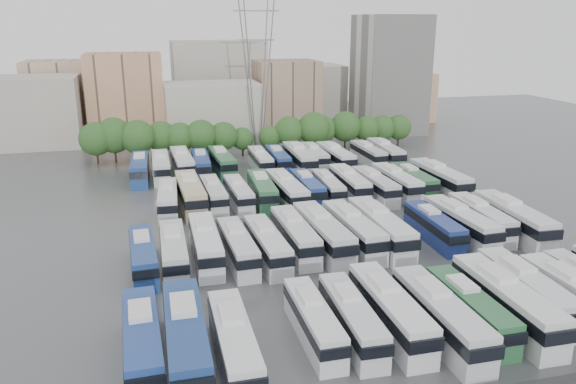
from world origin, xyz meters
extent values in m
plane|color=#424447|center=(0.00, 0.00, 0.00)|extent=(220.00, 220.00, 0.00)
cylinder|color=black|center=(-28.94, 42.02, 1.24)|extent=(0.36, 0.36, 2.48)
sphere|color=#234C1E|center=(-28.94, 42.02, 4.60)|extent=(5.95, 5.95, 5.95)
cylinder|color=black|center=(-25.87, 42.75, 1.34)|extent=(0.36, 0.36, 2.67)
sphere|color=#234C1E|center=(-25.87, 42.75, 4.97)|extent=(6.42, 6.42, 6.42)
cylinder|color=black|center=(-21.69, 41.25, 1.28)|extent=(0.36, 0.36, 2.56)
sphere|color=#234C1E|center=(-21.69, 41.25, 4.75)|extent=(6.13, 6.13, 6.13)
cylinder|color=black|center=(-17.53, 42.83, 1.17)|extent=(0.36, 0.36, 2.33)
sphere|color=#234C1E|center=(-17.53, 42.83, 4.34)|extent=(5.60, 5.60, 5.60)
cylinder|color=black|center=(-14.25, 41.82, 1.13)|extent=(0.36, 0.36, 2.27)
sphere|color=#234C1E|center=(-14.25, 41.82, 4.21)|extent=(5.44, 5.44, 5.44)
cylinder|color=black|center=(-10.40, 41.32, 1.20)|extent=(0.36, 0.36, 2.41)
sphere|color=#234C1E|center=(-10.40, 41.32, 4.48)|extent=(5.78, 5.78, 5.78)
cylinder|color=black|center=(-6.22, 41.60, 1.10)|extent=(0.36, 0.36, 2.20)
sphere|color=#234C1E|center=(-6.22, 41.60, 4.09)|extent=(5.29, 5.29, 5.29)
cylinder|color=black|center=(-2.59, 42.19, 0.89)|extent=(0.36, 0.36, 1.78)
sphere|color=#234C1E|center=(-2.59, 42.19, 3.31)|extent=(4.27, 4.27, 4.27)
cylinder|color=black|center=(2.71, 41.90, 0.90)|extent=(0.36, 0.36, 1.80)
sphere|color=#234C1E|center=(2.71, 41.90, 3.35)|extent=(4.33, 4.33, 4.33)
cylinder|color=black|center=(6.47, 41.74, 1.18)|extent=(0.36, 0.36, 2.37)
sphere|color=#234C1E|center=(6.47, 41.74, 4.40)|extent=(5.68, 5.68, 5.68)
cylinder|color=black|center=(11.19, 41.17, 1.30)|extent=(0.36, 0.36, 2.61)
sphere|color=#234C1E|center=(11.19, 41.17, 4.84)|extent=(6.26, 6.26, 6.26)
cylinder|color=black|center=(13.49, 42.82, 1.14)|extent=(0.36, 0.36, 2.28)
sphere|color=#234C1E|center=(13.49, 42.82, 4.23)|extent=(5.46, 5.46, 5.46)
cylinder|color=black|center=(18.17, 42.52, 1.25)|extent=(0.36, 0.36, 2.50)
sphere|color=#234C1E|center=(18.17, 42.52, 4.64)|extent=(5.99, 5.99, 5.99)
cylinder|color=black|center=(22.68, 42.59, 1.07)|extent=(0.36, 0.36, 2.13)
sphere|color=#234C1E|center=(22.68, 42.59, 3.96)|extent=(5.12, 5.12, 5.12)
cylinder|color=black|center=(26.22, 42.84, 1.05)|extent=(0.36, 0.36, 2.11)
sphere|color=#234C1E|center=(26.22, 42.84, 3.91)|extent=(5.06, 5.06, 5.06)
cylinder|color=black|center=(29.77, 42.75, 1.06)|extent=(0.36, 0.36, 2.12)
sphere|color=#234C1E|center=(29.77, 42.75, 3.93)|extent=(5.08, 5.08, 5.08)
cube|color=#9E998E|center=(-42.00, 62.00, 7.00)|extent=(18.00, 14.00, 14.00)
cube|color=tan|center=(-24.00, 68.00, 9.00)|extent=(16.00, 12.00, 18.00)
cube|color=#ADA89E|center=(-6.00, 60.00, 6.00)|extent=(20.00, 14.00, 12.00)
cube|color=gray|center=(12.00, 66.00, 8.00)|extent=(14.00, 12.00, 16.00)
cube|color=gray|center=(-2.00, 80.00, 10.00)|extent=(22.00, 16.00, 20.00)
cube|color=tan|center=(-38.00, 78.00, 8.00)|extent=(16.00, 14.00, 16.00)
cube|color=#A39E93|center=(20.00, 78.00, 7.00)|extent=(18.00, 14.00, 14.00)
cube|color=tan|center=(44.00, 72.00, 6.00)|extent=(14.00, 12.00, 12.00)
cube|color=gray|center=(-14.00, 74.00, 5.00)|extent=(12.00, 10.00, 10.00)
cube|color=silver|center=(34.00, 58.00, 13.00)|extent=(14.00, 14.00, 26.00)
cylinder|color=slate|center=(0.00, 48.00, 17.00)|extent=(2.90, 2.91, 33.83)
cylinder|color=slate|center=(0.00, 52.00, 17.00)|extent=(2.90, 2.91, 33.83)
cylinder|color=slate|center=(4.00, 48.00, 17.00)|extent=(2.90, 2.91, 33.83)
cylinder|color=slate|center=(4.00, 52.00, 17.00)|extent=(2.90, 2.91, 33.83)
cube|color=slate|center=(2.00, 50.00, 26.52)|extent=(9.00, 0.30, 0.30)
cube|color=slate|center=(2.00, 50.00, 21.08)|extent=(7.00, 0.30, 0.30)
cube|color=navy|center=(-21.42, -23.10, 1.70)|extent=(2.94, 12.05, 3.39)
cube|color=black|center=(-21.42, -23.25, 2.34)|extent=(3.07, 12.23, 1.00)
cube|color=silver|center=(-21.47, -21.60, 3.61)|extent=(1.80, 3.25, 0.44)
cube|color=navy|center=(-18.28, -23.82, 1.87)|extent=(2.91, 13.22, 3.74)
cube|color=black|center=(-18.28, -23.98, 2.58)|extent=(3.04, 13.42, 1.10)
cube|color=silver|center=(-18.27, -22.17, 3.98)|extent=(1.90, 3.53, 0.48)
cube|color=silver|center=(-14.86, -25.03, 1.66)|extent=(2.52, 11.74, 3.32)
cube|color=black|center=(-14.86, -25.18, 2.30)|extent=(2.64, 11.92, 0.98)
cube|color=silver|center=(-14.86, -23.57, 3.54)|extent=(1.67, 3.13, 0.43)
cube|color=silver|center=(-8.15, -23.12, 1.51)|extent=(2.27, 10.67, 3.02)
cube|color=black|center=(-8.15, -23.26, 2.09)|extent=(2.38, 10.83, 0.89)
cube|color=silver|center=(-8.15, -21.79, 3.22)|extent=(1.51, 2.85, 0.39)
cube|color=silver|center=(-5.08, -23.54, 1.58)|extent=(2.70, 11.21, 3.16)
cube|color=black|center=(-5.09, -23.68, 2.18)|extent=(2.82, 11.38, 0.93)
cube|color=silver|center=(-5.04, -22.15, 3.36)|extent=(1.67, 3.02, 0.41)
cube|color=silver|center=(-1.71, -23.43, 1.75)|extent=(2.66, 12.34, 3.49)
cube|color=black|center=(-1.71, -23.58, 2.41)|extent=(2.78, 12.52, 1.03)
cube|color=silver|center=(-1.71, -21.88, 3.72)|extent=(1.76, 3.29, 0.45)
cube|color=silver|center=(1.77, -25.37, 1.78)|extent=(2.68, 12.54, 3.55)
cube|color=black|center=(1.77, -25.52, 2.45)|extent=(2.81, 12.73, 1.04)
cube|color=silver|center=(1.77, -23.80, 3.78)|extent=(1.78, 3.35, 0.46)
cube|color=#2A6239|center=(4.99, -24.50, 1.58)|extent=(2.43, 11.19, 3.17)
cube|color=black|center=(4.99, -24.64, 2.19)|extent=(2.55, 11.36, 0.93)
cube|color=silver|center=(4.99, -23.10, 3.37)|extent=(1.60, 2.99, 0.41)
cube|color=silver|center=(8.26, -24.67, 1.84)|extent=(2.87, 13.02, 3.68)
cube|color=black|center=(8.26, -24.84, 2.55)|extent=(3.00, 13.22, 1.08)
cube|color=silver|center=(8.27, -23.05, 3.92)|extent=(1.87, 3.48, 0.48)
cube|color=silver|center=(11.43, -22.99, 1.73)|extent=(3.09, 12.33, 3.47)
cube|color=black|center=(11.42, -23.15, 2.40)|extent=(3.22, 12.51, 1.02)
cube|color=silver|center=(11.49, -21.46, 3.69)|extent=(1.86, 3.33, 0.45)
cube|color=silver|center=(14.81, -25.11, 1.71)|extent=(2.76, 12.12, 3.42)
cube|color=silver|center=(14.78, -23.60, 3.65)|extent=(1.76, 3.25, 0.44)
cube|color=navy|center=(-21.27, -6.46, 1.58)|extent=(2.85, 11.23, 3.15)
cube|color=black|center=(-21.27, -6.60, 2.18)|extent=(2.97, 11.40, 0.93)
cube|color=silver|center=(-21.34, -5.07, 3.36)|extent=(1.71, 3.04, 0.41)
cube|color=silver|center=(-18.20, -6.25, 1.64)|extent=(2.59, 11.61, 3.28)
cube|color=black|center=(-18.20, -6.39, 2.27)|extent=(2.71, 11.78, 0.97)
cube|color=silver|center=(-18.18, -4.80, 3.49)|extent=(1.68, 3.11, 0.42)
cube|color=white|center=(-14.80, -5.30, 1.73)|extent=(2.68, 12.20, 3.45)
cube|color=black|center=(-14.80, -5.46, 2.39)|extent=(2.80, 12.38, 1.02)
cube|color=silver|center=(-14.79, -3.78, 3.67)|extent=(1.75, 3.26, 0.45)
cube|color=silver|center=(-11.57, -6.60, 1.61)|extent=(2.87, 11.43, 3.21)
cube|color=black|center=(-11.56, -6.75, 2.22)|extent=(2.99, 11.61, 0.95)
cube|color=silver|center=(-11.62, -5.19, 3.42)|extent=(1.73, 3.09, 0.42)
cube|color=silver|center=(-8.44, -6.92, 1.64)|extent=(2.95, 11.70, 3.29)
cube|color=black|center=(-8.44, -7.06, 2.27)|extent=(3.08, 11.87, 0.97)
cube|color=silver|center=(-8.50, -5.47, 3.50)|extent=(1.77, 3.16, 0.43)
cube|color=silver|center=(-4.91, -5.16, 1.72)|extent=(2.78, 12.15, 3.43)
cube|color=black|center=(-4.91, -5.31, 2.37)|extent=(2.90, 12.34, 1.01)
cube|color=silver|center=(-4.94, -3.65, 3.65)|extent=(1.77, 3.26, 0.44)
cube|color=silver|center=(-1.85, -5.69, 1.86)|extent=(3.40, 13.28, 3.73)
cube|color=black|center=(-1.85, -5.85, 2.58)|extent=(3.54, 13.48, 1.10)
cube|color=silver|center=(-1.93, -4.04, 3.97)|extent=(2.02, 3.59, 0.48)
cube|color=silver|center=(1.76, -5.58, 1.82)|extent=(3.27, 12.95, 3.64)
cube|color=black|center=(1.76, -5.74, 2.52)|extent=(3.41, 13.15, 1.07)
cube|color=silver|center=(1.69, -3.98, 3.87)|extent=(1.96, 3.50, 0.47)
cube|color=silver|center=(4.92, -5.92, 1.90)|extent=(2.92, 13.44, 3.80)
cube|color=black|center=(4.92, -6.09, 2.63)|extent=(3.06, 13.64, 1.12)
cube|color=silver|center=(4.91, -4.25, 4.05)|extent=(1.92, 3.59, 0.49)
cube|color=navy|center=(11.61, -6.04, 1.58)|extent=(2.49, 11.18, 3.16)
cube|color=black|center=(11.61, -6.18, 2.18)|extent=(2.60, 11.34, 0.93)
cube|color=silver|center=(11.62, -4.64, 3.36)|extent=(1.61, 2.99, 0.41)
cube|color=silver|center=(14.87, -6.26, 1.77)|extent=(3.24, 12.61, 3.54)
cube|color=black|center=(14.88, -6.42, 2.45)|extent=(3.38, 12.80, 1.04)
cube|color=silver|center=(14.80, -4.70, 3.77)|extent=(1.93, 3.41, 0.46)
cube|color=silver|center=(18.29, -5.18, 1.69)|extent=(3.05, 12.02, 3.38)
cube|color=black|center=(18.28, -5.33, 2.34)|extent=(3.17, 12.21, 0.99)
cube|color=silver|center=(18.35, -3.69, 3.60)|extent=(1.82, 3.25, 0.44)
cube|color=silver|center=(21.47, -6.98, 1.89)|extent=(3.42, 13.47, 3.79)
cube|color=black|center=(21.46, -7.15, 2.62)|extent=(3.56, 13.68, 1.11)
cube|color=silver|center=(21.54, -5.31, 4.03)|extent=(2.05, 3.64, 0.49)
cube|color=silver|center=(-17.93, 11.94, 1.63)|extent=(3.05, 11.65, 3.27)
cube|color=black|center=(-17.94, 11.80, 2.26)|extent=(3.17, 11.83, 0.96)
cube|color=silver|center=(-17.86, 13.38, 3.48)|extent=(1.79, 3.16, 0.42)
cube|color=#C2B785|center=(-14.87, 12.83, 1.89)|extent=(3.30, 13.44, 3.78)
cube|color=black|center=(-14.86, 12.66, 2.61)|extent=(3.45, 13.65, 1.11)
cube|color=silver|center=(-14.93, 14.50, 4.03)|extent=(2.02, 3.62, 0.49)
cube|color=silver|center=(-11.71, 12.96, 1.58)|extent=(2.69, 11.20, 3.16)
cube|color=black|center=(-11.71, 12.82, 2.18)|extent=(2.80, 11.37, 0.93)
cube|color=silver|center=(-11.75, 14.35, 3.36)|extent=(1.66, 3.01, 0.41)
cube|color=silver|center=(-8.30, 12.51, 1.54)|extent=(2.69, 10.96, 3.08)
cube|color=black|center=(-8.30, 12.38, 2.13)|extent=(2.81, 11.13, 0.91)
cube|color=silver|center=(-8.35, 13.87, 3.28)|extent=(1.64, 2.95, 0.40)
cube|color=#2C6840|center=(-4.90, 12.75, 1.71)|extent=(3.08, 12.15, 3.41)
cube|color=black|center=(-4.91, 12.60, 2.36)|extent=(3.21, 12.34, 1.00)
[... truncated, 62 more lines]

